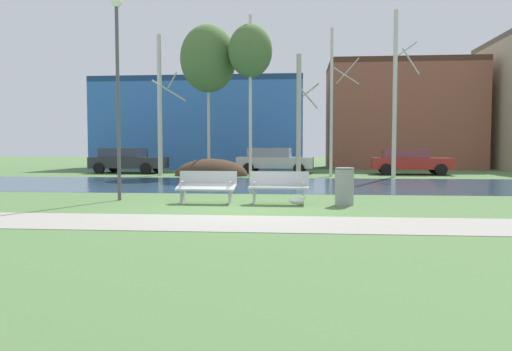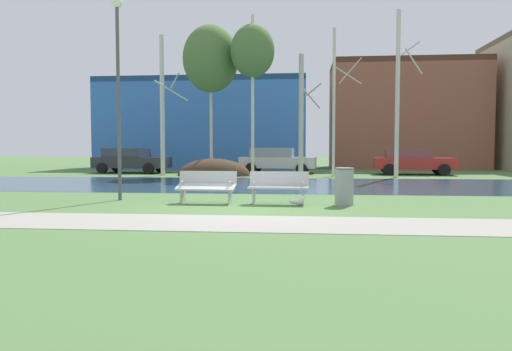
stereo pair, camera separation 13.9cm
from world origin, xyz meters
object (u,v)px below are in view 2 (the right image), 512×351
(parked_hatch_third_red, at_px, (413,161))
(parked_van_nearest_dark, at_px, (130,160))
(trash_bin, at_px, (344,186))
(parked_sedan_second_silver, at_px, (276,160))
(seagull, at_px, (297,201))
(bench_left, at_px, (207,186))
(bench_right, at_px, (279,187))
(streetlamp, at_px, (118,67))

(parked_hatch_third_red, bearing_deg, parked_van_nearest_dark, 179.35)
(trash_bin, distance_m, parked_sedan_second_silver, 15.93)
(seagull, bearing_deg, trash_bin, 9.84)
(bench_left, xyz_separation_m, bench_right, (1.96, 0.00, 0.00))
(parked_sedan_second_silver, relative_size, parked_hatch_third_red, 1.02)
(bench_right, relative_size, parked_van_nearest_dark, 0.36)
(seagull, distance_m, parked_van_nearest_dark, 18.46)
(parked_sedan_second_silver, bearing_deg, parked_van_nearest_dark, -176.44)
(bench_right, height_order, seagull, bench_right)
(trash_bin, height_order, parked_hatch_third_red, parked_hatch_third_red)
(bench_left, relative_size, parked_hatch_third_red, 0.36)
(seagull, distance_m, parked_sedan_second_silver, 16.00)
(bench_right, xyz_separation_m, parked_sedan_second_silver, (-0.92, 15.61, 0.32))
(bench_left, xyz_separation_m, seagull, (2.46, -0.31, -0.34))
(bench_left, bearing_deg, parked_van_nearest_dark, 117.18)
(streetlamp, bearing_deg, bench_right, -6.60)
(parked_sedan_second_silver, bearing_deg, bench_left, -93.83)
(parked_van_nearest_dark, xyz_separation_m, parked_sedan_second_silver, (8.78, 0.55, 0.01))
(trash_bin, bearing_deg, bench_right, 176.72)
(bench_right, distance_m, parked_hatch_third_red, 16.37)
(streetlamp, bearing_deg, bench_left, -11.39)
(bench_left, xyz_separation_m, streetlamp, (-2.65, 0.53, 3.35))
(seagull, bearing_deg, parked_sedan_second_silver, 95.07)
(trash_bin, bearing_deg, bench_left, 178.46)
(parked_hatch_third_red, bearing_deg, parked_sedan_second_silver, 174.59)
(parked_van_nearest_dark, relative_size, parked_sedan_second_silver, 0.99)
(seagull, relative_size, parked_van_nearest_dark, 0.10)
(bench_right, height_order, trash_bin, trash_bin)
(bench_right, distance_m, streetlamp, 5.72)
(trash_bin, xyz_separation_m, parked_van_nearest_dark, (-11.42, 15.16, 0.27))
(bench_left, distance_m, trash_bin, 3.69)
(bench_right, bearing_deg, streetlamp, 173.40)
(trash_bin, height_order, streetlamp, streetlamp)
(streetlamp, xyz_separation_m, parked_sedan_second_silver, (3.70, 15.07, -3.02))
(bench_left, bearing_deg, seagull, -7.22)
(bench_left, relative_size, parked_sedan_second_silver, 0.35)
(parked_van_nearest_dark, distance_m, parked_sedan_second_silver, 8.80)
(bench_left, height_order, streetlamp, streetlamp)
(bench_left, height_order, seagull, bench_left)
(bench_right, height_order, streetlamp, streetlamp)
(bench_right, distance_m, seagull, 0.68)
(streetlamp, bearing_deg, parked_van_nearest_dark, 109.29)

